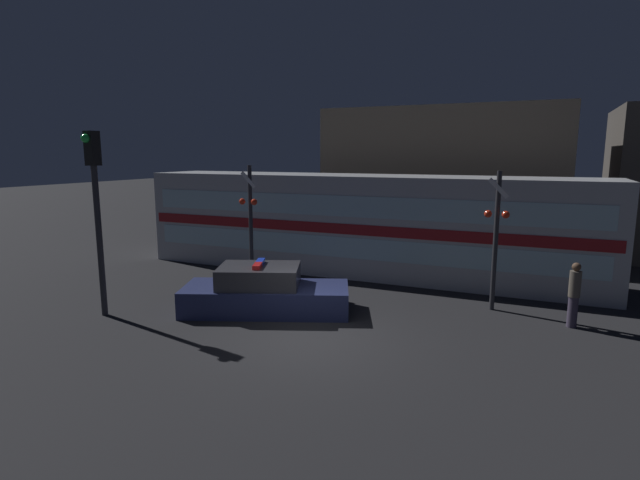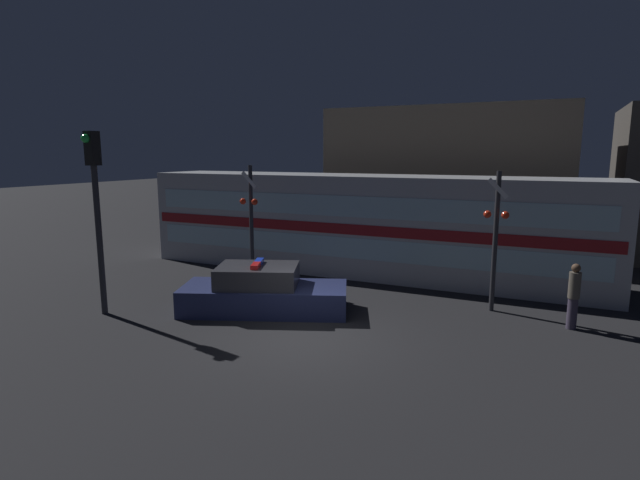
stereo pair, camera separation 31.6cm
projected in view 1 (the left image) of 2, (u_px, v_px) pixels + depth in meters
The scene contains 8 objects.
ground_plane at pixel (310, 339), 12.08m from camera, with size 120.00×120.00×0.00m, color black.
train at pixel (361, 224), 18.67m from camera, with size 17.15×2.83×3.65m.
police_car at pixel (264, 293), 14.11m from camera, with size 4.98×3.41×1.44m.
pedestrian at pixel (574, 294), 12.77m from camera, with size 0.29×0.29×1.70m.
crossing_signal_near at pixel (496, 235), 13.97m from camera, with size 0.68×0.31×3.97m.
crossing_signal_far at pixel (250, 219), 16.92m from camera, with size 0.68×0.31×4.05m.
traffic_light_corner at pixel (96, 200), 13.32m from camera, with size 0.30×0.46×5.02m.
building_left at pixel (446, 180), 23.38m from camera, with size 10.45×5.63×6.42m.
Camera 1 is at (4.90, -10.40, 4.43)m, focal length 28.00 mm.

